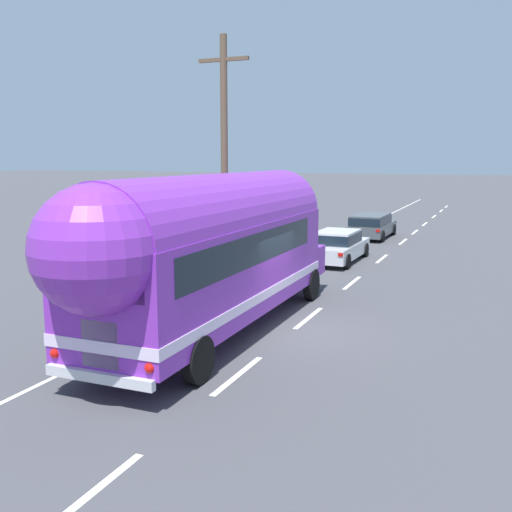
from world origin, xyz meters
TOP-DOWN VIEW (x-y plane):
  - ground_plane at (0.00, 0.00)m, footprint 300.00×300.00m
  - lane_markings at (-2.45, 12.81)m, footprint 3.61×80.00m
  - utility_pole at (-3.88, 3.91)m, footprint 1.80×0.24m
  - painted_bus at (-1.73, -1.40)m, footprint 2.66×12.27m
  - car_lead at (-1.68, 10.65)m, footprint 1.93×4.74m
  - car_second at (-1.90, 18.81)m, footprint 2.06×4.71m

SIDE VIEW (x-z plane):
  - ground_plane at x=0.00m, z-range 0.00..0.00m
  - lane_markings at x=-2.45m, z-range 0.00..0.01m
  - car_lead at x=-1.68m, z-range 0.06..1.43m
  - car_second at x=-1.90m, z-range 0.11..1.48m
  - painted_bus at x=-1.73m, z-range 0.24..4.36m
  - utility_pole at x=-3.88m, z-range 0.17..8.67m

